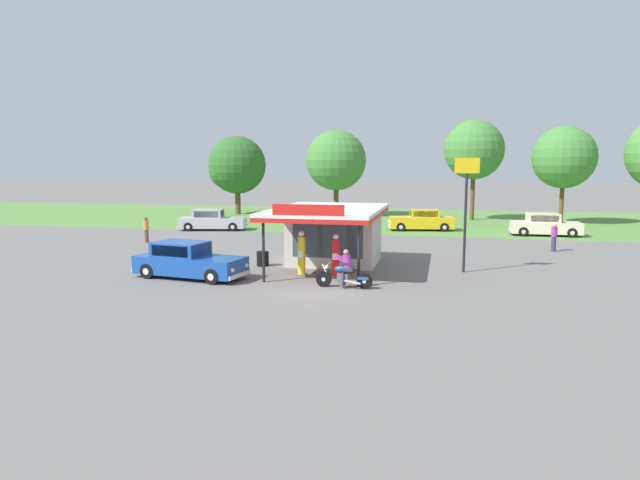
{
  "coord_description": "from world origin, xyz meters",
  "views": [
    {
      "loc": [
        4.83,
        -20.92,
        4.94
      ],
      "look_at": [
        -0.92,
        4.52,
        1.4
      ],
      "focal_mm": 31.09,
      "sensor_mm": 36.0,
      "label": 1
    }
  ],
  "objects": [
    {
      "name": "gas_pump_offside",
      "position": [
        0.21,
        2.63,
        0.89
      ],
      "size": [
        0.44,
        0.44,
        1.96
      ],
      "color": "slate",
      "rests_on": "ground"
    },
    {
      "name": "tree_oak_far_right",
      "position": [
        7.23,
        30.85,
        6.18
      ],
      "size": [
        5.3,
        5.3,
        8.94
      ],
      "color": "brown",
      "rests_on": "ground"
    },
    {
      "name": "parked_car_back_row_far_left",
      "position": [
        -4.33,
        19.46,
        0.73
      ],
      "size": [
        4.95,
        2.23,
        1.63
      ],
      "color": "#19479E",
      "rests_on": "ground"
    },
    {
      "name": "motorcycle_with_rider",
      "position": [
        0.97,
        0.7,
        0.65
      ],
      "size": [
        2.32,
        0.7,
        1.58
      ],
      "color": "black",
      "rests_on": "ground"
    },
    {
      "name": "parked_car_back_row_far_right",
      "position": [
        3.15,
        21.66,
        0.73
      ],
      "size": [
        5.15,
        2.56,
        1.59
      ],
      "color": "gold",
      "rests_on": "ground"
    },
    {
      "name": "parked_car_back_row_centre_left",
      "position": [
        -12.54,
        18.36,
        0.72
      ],
      "size": [
        5.38,
        2.87,
        1.58
      ],
      "color": "#B7B7BC",
      "rests_on": "ground"
    },
    {
      "name": "tree_oak_far_left",
      "position": [
        14.38,
        29.15,
        5.48
      ],
      "size": [
        5.19,
        5.19,
        8.17
      ],
      "color": "brown",
      "rests_on": "ground"
    },
    {
      "name": "service_station_kiosk",
      "position": [
        -0.56,
        5.97,
        1.69
      ],
      "size": [
        4.97,
        7.85,
        3.36
      ],
      "color": "beige",
      "rests_on": "ground"
    },
    {
      "name": "roadside_pole_sign",
      "position": [
        5.76,
        5.22,
        3.56
      ],
      "size": [
        1.1,
        0.12,
        5.27
      ],
      "color": "black",
      "rests_on": "ground"
    },
    {
      "name": "bystander_chatting_near_pumps",
      "position": [
        11.0,
        12.78,
        0.86
      ],
      "size": [
        0.34,
        0.34,
        1.64
      ],
      "color": "#2D3351",
      "rests_on": "ground"
    },
    {
      "name": "gas_pump_nearside",
      "position": [
        -1.34,
        2.63,
        0.94
      ],
      "size": [
        0.44,
        0.44,
        2.05
      ],
      "color": "slate",
      "rests_on": "ground"
    },
    {
      "name": "parked_car_back_row_centre_right",
      "position": [
        11.75,
        20.36,
        0.72
      ],
      "size": [
        4.89,
        1.95,
        1.57
      ],
      "color": "beige",
      "rests_on": "ground"
    },
    {
      "name": "featured_classic_sedan",
      "position": [
        -6.15,
        1.28,
        0.72
      ],
      "size": [
        5.24,
        2.58,
        1.58
      ],
      "color": "#19479E",
      "rests_on": "ground"
    },
    {
      "name": "spare_tire_stack",
      "position": [
        -3.86,
        4.7,
        0.36
      ],
      "size": [
        0.6,
        0.6,
        0.72
      ],
      "color": "black",
      "rests_on": "ground"
    },
    {
      "name": "tree_oak_right",
      "position": [
        -5.54,
        32.03,
        5.37
      ],
      "size": [
        5.82,
        5.82,
        8.29
      ],
      "color": "brown",
      "rests_on": "ground"
    },
    {
      "name": "ground_plane",
      "position": [
        0.0,
        0.0,
        0.0
      ],
      "size": [
        300.0,
        300.0,
        0.0
      ],
      "primitive_type": "plane",
      "color": "slate"
    },
    {
      "name": "grass_verge_strip",
      "position": [
        0.0,
        30.0,
        0.0
      ],
      "size": [
        120.0,
        24.0,
        0.01
      ],
      "primitive_type": "cube",
      "color": "#56843D",
      "rests_on": "ground"
    },
    {
      "name": "bystander_admiring_sedan",
      "position": [
        -13.8,
        10.98,
        0.86
      ],
      "size": [
        0.34,
        0.34,
        1.63
      ],
      "color": "brown",
      "rests_on": "ground"
    },
    {
      "name": "tree_oak_centre",
      "position": [
        -15.71,
        31.55,
        4.82
      ],
      "size": [
        5.75,
        5.75,
        7.81
      ],
      "color": "brown",
      "rests_on": "ground"
    }
  ]
}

